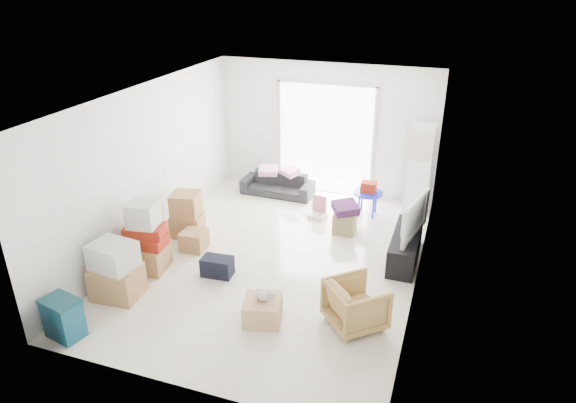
# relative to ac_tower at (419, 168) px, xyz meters

# --- Properties ---
(room_shell) EXTENTS (4.98, 6.48, 3.18)m
(room_shell) POSITION_rel_ac_tower_xyz_m (-1.95, -2.65, 0.48)
(room_shell) COLOR white
(room_shell) RESTS_ON ground
(sliding_door) EXTENTS (2.10, 0.04, 2.33)m
(sliding_door) POSITION_rel_ac_tower_xyz_m (-1.95, 0.33, 0.37)
(sliding_door) COLOR white
(sliding_door) RESTS_ON room_shell
(ac_tower) EXTENTS (0.45, 0.30, 1.75)m
(ac_tower) POSITION_rel_ac_tower_xyz_m (0.00, 0.00, 0.00)
(ac_tower) COLOR white
(ac_tower) RESTS_ON room_shell
(tv_console) EXTENTS (0.42, 1.40, 0.47)m
(tv_console) POSITION_rel_ac_tower_xyz_m (0.05, -1.97, -0.64)
(tv_console) COLOR black
(tv_console) RESTS_ON room_shell
(television) EXTENTS (0.85, 1.21, 0.14)m
(television) POSITION_rel_ac_tower_xyz_m (0.05, -1.97, -0.34)
(television) COLOR black
(television) RESTS_ON tv_console
(sofa) EXTENTS (1.51, 0.47, 0.59)m
(sofa) POSITION_rel_ac_tower_xyz_m (-2.82, -0.15, -0.58)
(sofa) COLOR #2B2C31
(sofa) RESTS_ON room_shell
(pillow_left) EXTENTS (0.49, 0.42, 0.13)m
(pillow_left) POSITION_rel_ac_tower_xyz_m (-3.01, -0.20, -0.22)
(pillow_left) COLOR #D098AE
(pillow_left) RESTS_ON sofa
(pillow_right) EXTENTS (0.41, 0.40, 0.11)m
(pillow_right) POSITION_rel_ac_tower_xyz_m (-2.55, -0.11, -0.23)
(pillow_right) COLOR #D098AE
(pillow_right) RESTS_ON sofa
(armchair) EXTENTS (0.94, 0.95, 0.71)m
(armchair) POSITION_rel_ac_tower_xyz_m (-0.36, -3.90, -0.52)
(armchair) COLOR #B1844E
(armchair) RESTS_ON room_shell
(storage_bins) EXTENTS (0.54, 0.43, 0.56)m
(storage_bins) POSITION_rel_ac_tower_xyz_m (-3.85, -5.34, -0.60)
(storage_bins) COLOR navy
(storage_bins) RESTS_ON room_shell
(box_stack_a) EXTENTS (0.68, 0.59, 0.86)m
(box_stack_a) POSITION_rel_ac_tower_xyz_m (-3.75, -4.36, -0.47)
(box_stack_a) COLOR #AC7F4E
(box_stack_a) RESTS_ON room_shell
(box_stack_b) EXTENTS (0.67, 0.63, 1.15)m
(box_stack_b) POSITION_rel_ac_tower_xyz_m (-3.75, -3.57, -0.38)
(box_stack_b) COLOR #AC7F4E
(box_stack_b) RESTS_ON room_shell
(box_stack_c) EXTENTS (0.61, 0.54, 0.81)m
(box_stack_c) POSITION_rel_ac_tower_xyz_m (-3.72, -2.37, -0.48)
(box_stack_c) COLOR #AC7F4E
(box_stack_c) RESTS_ON room_shell
(loose_box) EXTENTS (0.42, 0.42, 0.33)m
(loose_box) POSITION_rel_ac_tower_xyz_m (-3.37, -2.79, -0.71)
(loose_box) COLOR #AC7F4E
(loose_box) RESTS_ON room_shell
(duffel_bag) EXTENTS (0.49, 0.32, 0.30)m
(duffel_bag) POSITION_rel_ac_tower_xyz_m (-2.63, -3.40, -0.72)
(duffel_bag) COLOR black
(duffel_bag) RESTS_ON room_shell
(ottoman) EXTENTS (0.38, 0.38, 0.38)m
(ottoman) POSITION_rel_ac_tower_xyz_m (-1.10, -1.36, -0.69)
(ottoman) COLOR #908C54
(ottoman) RESTS_ON room_shell
(blanket) EXTENTS (0.57, 0.57, 0.14)m
(blanket) POSITION_rel_ac_tower_xyz_m (-1.10, -1.36, -0.43)
(blanket) COLOR #431E4C
(blanket) RESTS_ON ottoman
(kids_table) EXTENTS (0.56, 0.56, 0.68)m
(kids_table) POSITION_rel_ac_tower_xyz_m (-0.85, -0.51, -0.39)
(kids_table) COLOR #1522D0
(kids_table) RESTS_ON room_shell
(toy_walker) EXTENTS (0.35, 0.32, 0.41)m
(toy_walker) POSITION_rel_ac_tower_xyz_m (-1.72, -0.91, -0.76)
(toy_walker) COLOR silver
(toy_walker) RESTS_ON room_shell
(wood_crate) EXTENTS (0.59, 0.59, 0.33)m
(wood_crate) POSITION_rel_ac_tower_xyz_m (-1.56, -4.21, -0.71)
(wood_crate) COLOR tan
(wood_crate) RESTS_ON room_shell
(plush_bunny) EXTENTS (0.28, 0.17, 0.14)m
(plush_bunny) POSITION_rel_ac_tower_xyz_m (-1.52, -4.21, -0.48)
(plush_bunny) COLOR #B2ADA8
(plush_bunny) RESTS_ON wood_crate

